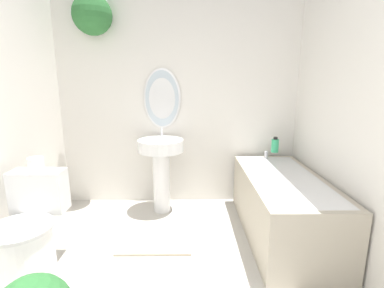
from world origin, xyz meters
name	(u,v)px	position (x,y,z in m)	size (l,w,h in m)	color
wall_back	(168,88)	(-0.12, 2.86, 1.31)	(2.73, 0.39, 2.40)	silver
toilet	(27,238)	(-1.03, 1.54, 0.30)	(0.43, 0.59, 0.72)	white
pedestal_sink	(161,161)	(-0.18, 2.57, 0.56)	(0.47, 0.47, 0.89)	white
bathtub	(282,204)	(0.96, 2.09, 0.29)	(0.65, 1.42, 0.63)	#B2A893
shampoo_bottle	(275,145)	(1.04, 2.66, 0.71)	(0.08, 0.08, 0.16)	#38B275
bath_mat	(155,243)	(-0.18, 1.93, 0.01)	(0.63, 0.37, 0.02)	#B7A88E
toilet_paper_roll	(36,164)	(-1.03, 1.76, 0.77)	(0.11, 0.11, 0.10)	white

